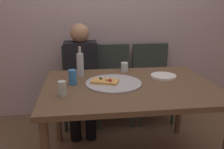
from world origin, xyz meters
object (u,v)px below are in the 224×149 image
object	(u,v)px
tumbler_far	(124,67)
plate_stack	(163,76)
pizza_tray	(114,83)
tumbler_near	(62,89)
dining_table	(129,94)
wine_bottle	(80,65)
chair_middle	(112,78)
chair_left	(81,79)
pizza_slice_last	(105,81)
guest_in_sweater	(81,73)
chair_right	(152,77)
soda_can	(73,77)

from	to	relation	value
tumbler_far	plate_stack	size ratio (longest dim) A/B	0.39
pizza_tray	tumbler_near	xyz separation A→B (m)	(-0.40, -0.22, 0.05)
dining_table	tumbler_near	xyz separation A→B (m)	(-0.53, -0.18, 0.13)
wine_bottle	tumbler_far	world-z (taller)	wine_bottle
tumbler_far	chair_middle	size ratio (longest dim) A/B	0.10
pizza_tray	chair_left	size ratio (longest dim) A/B	0.52
pizza_slice_last	chair_left	bearing A→B (deg)	102.94
tumbler_far	chair_left	xyz separation A→B (m)	(-0.42, 0.51, -0.28)
tumbler_near	tumbler_far	xyz separation A→B (m)	(0.56, 0.57, -0.01)
dining_table	chair_left	xyz separation A→B (m)	(-0.39, 0.90, -0.15)
pizza_slice_last	guest_in_sweater	bearing A→B (deg)	105.63
pizza_slice_last	chair_right	xyz separation A→B (m)	(0.66, 0.85, -0.25)
chair_left	soda_can	bearing A→B (deg)	85.08
dining_table	wine_bottle	size ratio (longest dim) A/B	5.09
dining_table	chair_left	distance (m)	0.99
wine_bottle	chair_left	size ratio (longest dim) A/B	0.31
dining_table	guest_in_sweater	bearing A→B (deg)	117.58
wine_bottle	soda_can	xyz separation A→B (m)	(-0.07, -0.21, -0.05)
dining_table	pizza_slice_last	world-z (taller)	pizza_slice_last
wine_bottle	soda_can	size ratio (longest dim) A/B	2.25
tumbler_far	guest_in_sweater	xyz separation A→B (m)	(-0.42, 0.36, -0.15)
pizza_tray	pizza_slice_last	xyz separation A→B (m)	(-0.07, 0.01, 0.02)
chair_left	chair_middle	size ratio (longest dim) A/B	1.00
pizza_tray	chair_middle	xyz separation A→B (m)	(0.10, 0.86, -0.24)
guest_in_sweater	pizza_tray	bearing A→B (deg)	110.49
tumbler_near	tumbler_far	distance (m)	0.79
pizza_slice_last	chair_middle	bearing A→B (deg)	78.71
pizza_tray	wine_bottle	world-z (taller)	wine_bottle
pizza_tray	chair_left	bearing A→B (deg)	107.10
plate_stack	dining_table	bearing A→B (deg)	-154.98
tumbler_near	chair_middle	bearing A→B (deg)	64.95
chair_middle	plate_stack	bearing A→B (deg)	116.48
wine_bottle	chair_left	bearing A→B (deg)	89.48
dining_table	soda_can	bearing A→B (deg)	170.83
wine_bottle	plate_stack	xyz separation A→B (m)	(0.74, -0.12, -0.10)
wine_bottle	chair_middle	size ratio (longest dim) A/B	0.31
pizza_slice_last	pizza_tray	bearing A→B (deg)	-7.88
plate_stack	pizza_slice_last	bearing A→B (deg)	-168.57
pizza_tray	tumbler_far	xyz separation A→B (m)	(0.15, 0.35, 0.04)
pizza_tray	plate_stack	size ratio (longest dim) A/B	2.05
pizza_slice_last	soda_can	bearing A→B (deg)	174.93
tumbler_far	chair_right	world-z (taller)	chair_right
pizza_tray	pizza_slice_last	world-z (taller)	pizza_slice_last
chair_left	guest_in_sweater	size ratio (longest dim) A/B	0.77
wine_bottle	guest_in_sweater	world-z (taller)	guest_in_sweater
dining_table	tumbler_near	bearing A→B (deg)	-161.39
wine_bottle	guest_in_sweater	bearing A→B (deg)	89.32
tumbler_near	chair_middle	xyz separation A→B (m)	(0.50, 1.08, -0.29)
pizza_tray	soda_can	size ratio (longest dim) A/B	3.81
dining_table	chair_left	size ratio (longest dim) A/B	1.55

